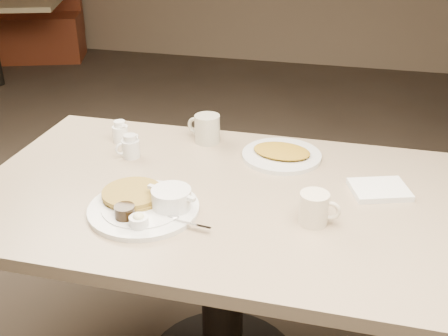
% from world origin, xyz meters
% --- Properties ---
extents(diner_table, '(1.50, 0.90, 0.75)m').
position_xyz_m(diner_table, '(0.00, 0.00, 0.58)').
color(diner_table, tan).
rests_on(diner_table, ground).
extents(main_plate, '(0.41, 0.39, 0.07)m').
position_xyz_m(main_plate, '(-0.18, -0.15, 0.77)').
color(main_plate, white).
rests_on(main_plate, diner_table).
extents(coffee_mug_near, '(0.11, 0.08, 0.09)m').
position_xyz_m(coffee_mug_near, '(0.28, -0.10, 0.80)').
color(coffee_mug_near, '#EEE3C6').
rests_on(coffee_mug_near, diner_table).
extents(napkin, '(0.20, 0.18, 0.02)m').
position_xyz_m(napkin, '(0.46, 0.11, 0.76)').
color(napkin, white).
rests_on(napkin, diner_table).
extents(coffee_mug_far, '(0.14, 0.11, 0.10)m').
position_xyz_m(coffee_mug_far, '(-0.14, 0.34, 0.80)').
color(coffee_mug_far, '#B7B59F').
rests_on(coffee_mug_far, diner_table).
extents(creamer_left, '(0.08, 0.08, 0.08)m').
position_xyz_m(creamer_left, '(-0.36, 0.16, 0.79)').
color(creamer_left, silver).
rests_on(creamer_left, diner_table).
extents(creamer_right, '(0.07, 0.07, 0.08)m').
position_xyz_m(creamer_right, '(-0.44, 0.26, 0.79)').
color(creamer_right, white).
rests_on(creamer_right, diner_table).
extents(hash_plate, '(0.30, 0.30, 0.04)m').
position_xyz_m(hash_plate, '(0.14, 0.27, 0.76)').
color(hash_plate, silver).
rests_on(hash_plate, diner_table).
extents(booth_back_left, '(1.76, 1.90, 1.12)m').
position_xyz_m(booth_back_left, '(-3.04, 3.41, 0.41)').
color(booth_back_left, brown).
rests_on(booth_back_left, ground).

